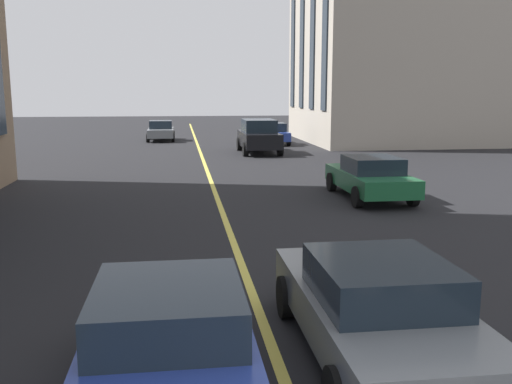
% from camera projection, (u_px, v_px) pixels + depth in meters
% --- Properties ---
extents(lane_centre_line, '(80.00, 0.16, 0.01)m').
position_uv_depth(lane_centre_line, '(211.00, 182.00, 21.57)').
color(lane_centre_line, '#D8C64C').
rests_on(lane_centre_line, ground_plane).
extents(car_grey_parked_b, '(3.90, 1.89, 1.40)m').
position_uv_depth(car_grey_parked_b, '(161.00, 131.00, 39.76)').
color(car_grey_parked_b, slate).
rests_on(car_grey_parked_b, ground_plane).
extents(car_grey_mid, '(4.40, 1.95, 1.37)m').
position_uv_depth(car_grey_mid, '(375.00, 307.00, 7.22)').
color(car_grey_mid, slate).
rests_on(car_grey_mid, ground_plane).
extents(car_black_parked_a, '(4.70, 2.14, 1.88)m').
position_uv_depth(car_black_parked_a, '(259.00, 136.00, 31.67)').
color(car_black_parked_a, black).
rests_on(car_black_parked_a, ground_plane).
extents(car_blue_far, '(4.40, 1.95, 1.37)m').
position_uv_depth(car_blue_far, '(169.00, 351.00, 5.98)').
color(car_blue_far, navy).
rests_on(car_blue_far, ground_plane).
extents(car_blue_trailing, '(3.90, 1.89, 1.40)m').
position_uv_depth(car_blue_trailing, '(273.00, 134.00, 37.07)').
color(car_blue_trailing, navy).
rests_on(car_blue_trailing, ground_plane).
extents(car_green_near, '(4.40, 1.95, 1.37)m').
position_uv_depth(car_green_near, '(370.00, 177.00, 18.22)').
color(car_green_near, '#1E6038').
rests_on(car_green_near, ground_plane).
extents(building_right_near, '(12.66, 13.04, 16.35)m').
position_uv_depth(building_right_near, '(401.00, 20.00, 38.42)').
color(building_right_near, '#A89E8E').
rests_on(building_right_near, ground_plane).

